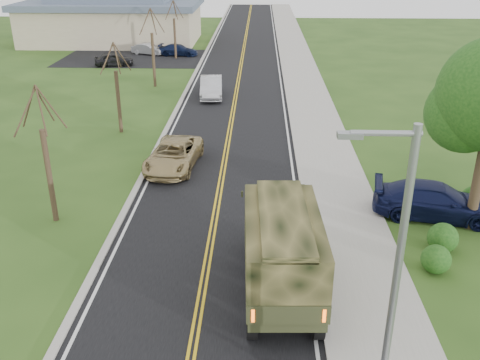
{
  "coord_description": "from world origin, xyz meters",
  "views": [
    {
      "loc": [
        1.91,
        -10.53,
        11.22
      ],
      "look_at": [
        1.12,
        10.6,
        1.8
      ],
      "focal_mm": 40.0,
      "sensor_mm": 36.0,
      "label": 1
    }
  ],
  "objects_px": {
    "suv_champagne": "(174,155)",
    "military_truck": "(281,244)",
    "pickup_navy": "(436,201)",
    "sedan_silver": "(211,87)"
  },
  "relations": [
    {
      "from": "military_truck",
      "to": "sedan_silver",
      "type": "distance_m",
      "value": 26.16
    },
    {
      "from": "military_truck",
      "to": "suv_champagne",
      "type": "height_order",
      "value": "military_truck"
    },
    {
      "from": "pickup_navy",
      "to": "sedan_silver",
      "type": "bearing_deg",
      "value": 41.58
    },
    {
      "from": "suv_champagne",
      "to": "sedan_silver",
      "type": "xyz_separation_m",
      "value": [
        0.78,
        14.56,
        0.06
      ]
    },
    {
      "from": "suv_champagne",
      "to": "military_truck",
      "type": "bearing_deg",
      "value": -58.39
    },
    {
      "from": "military_truck",
      "to": "pickup_navy",
      "type": "relative_size",
      "value": 1.28
    },
    {
      "from": "military_truck",
      "to": "sedan_silver",
      "type": "bearing_deg",
      "value": 98.06
    },
    {
      "from": "military_truck",
      "to": "suv_champagne",
      "type": "bearing_deg",
      "value": 113.69
    },
    {
      "from": "suv_champagne",
      "to": "pickup_navy",
      "type": "bearing_deg",
      "value": -17.23
    },
    {
      "from": "sedan_silver",
      "to": "pickup_navy",
      "type": "height_order",
      "value": "sedan_silver"
    }
  ]
}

